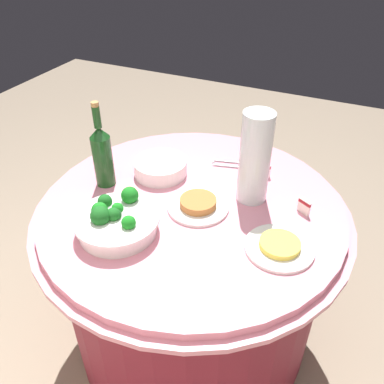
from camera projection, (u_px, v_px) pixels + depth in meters
name	position (u px, v px, depth m)	size (l,w,h in m)	color
ground_plane	(192.00, 328.00, 1.91)	(6.00, 6.00, 0.00)	gray
buffet_table	(192.00, 273.00, 1.69)	(1.16, 1.16, 0.74)	maroon
broccoli_bowl	(116.00, 221.00, 1.33)	(0.28, 0.28, 0.11)	white
plate_stack	(160.00, 167.00, 1.62)	(0.21, 0.21, 0.06)	white
wine_bottle	(102.00, 154.00, 1.50)	(0.07, 0.07, 0.34)	#17461A
decorative_fruit_vase	(254.00, 163.00, 1.42)	(0.11, 0.11, 0.34)	silver
serving_tongs	(231.00, 164.00, 1.68)	(0.17, 0.08, 0.01)	silver
food_plate_fried_egg	(279.00, 246.00, 1.27)	(0.22, 0.22, 0.03)	white
food_plate_peanuts	(198.00, 205.00, 1.44)	(0.22, 0.22, 0.04)	white
label_placard_front	(304.00, 206.00, 1.41)	(0.05, 0.03, 0.05)	white
label_placard_mid	(264.00, 169.00, 1.60)	(0.05, 0.01, 0.05)	white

